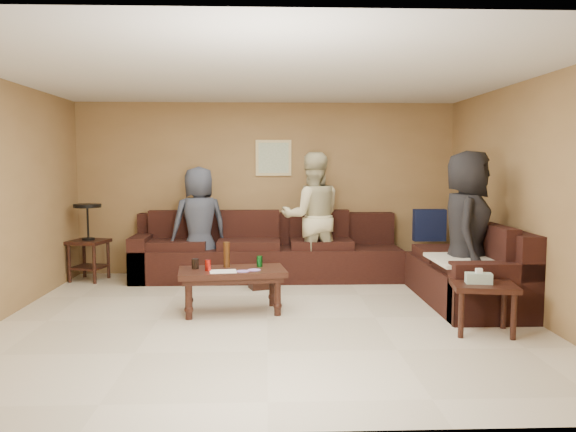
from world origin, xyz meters
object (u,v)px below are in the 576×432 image
object	(u,v)px
sectional_sofa	(329,262)
side_table_right	(483,290)
waste_bin	(258,279)
person_right	(467,230)
end_table_left	(88,241)
person_middle	(312,217)
coffee_table	(232,276)
person_left	(199,224)

from	to	relation	value
sectional_sofa	side_table_right	world-z (taller)	sectional_sofa
waste_bin	person_right	xyz separation A→B (m)	(2.34, -1.04, 0.75)
waste_bin	person_right	size ratio (longest dim) A/B	0.15
end_table_left	sectional_sofa	bearing A→B (deg)	-8.86
person_middle	person_right	bearing A→B (deg)	130.88
coffee_table	person_right	bearing A→B (deg)	1.98
side_table_right	waste_bin	xyz separation A→B (m)	(-2.17, 1.98, -0.29)
end_table_left	side_table_right	bearing A→B (deg)	-29.90
side_table_right	waste_bin	bearing A→B (deg)	137.64
sectional_sofa	person_right	xyz separation A→B (m)	(1.41, -1.16, 0.56)
waste_bin	person_left	size ratio (longest dim) A/B	0.16
waste_bin	side_table_right	bearing A→B (deg)	-42.36
sectional_sofa	person_middle	xyz separation A→B (m)	(-0.19, 0.37, 0.56)
coffee_table	person_right	xyz separation A→B (m)	(2.61, 0.09, 0.48)
side_table_right	waste_bin	world-z (taller)	side_table_right
person_middle	coffee_table	bearing A→B (deg)	52.66
end_table_left	waste_bin	world-z (taller)	end_table_left
end_table_left	side_table_right	xyz separation A→B (m)	(4.53, -2.60, -0.14)
person_left	coffee_table	bearing A→B (deg)	85.19
sectional_sofa	side_table_right	xyz separation A→B (m)	(1.24, -2.09, 0.09)
end_table_left	side_table_right	world-z (taller)	end_table_left
coffee_table	person_middle	xyz separation A→B (m)	(1.01, 1.62, 0.48)
end_table_left	coffee_table	bearing A→B (deg)	-40.16
coffee_table	waste_bin	distance (m)	1.20
sectional_sofa	person_right	distance (m)	1.91
coffee_table	person_left	world-z (taller)	person_left
coffee_table	person_right	size ratio (longest dim) A/B	0.68
person_right	coffee_table	bearing A→B (deg)	113.18
person_middle	person_right	xyz separation A→B (m)	(1.60, -1.53, -0.00)
waste_bin	person_middle	distance (m)	1.16
side_table_right	person_middle	distance (m)	2.89
sectional_sofa	person_middle	distance (m)	0.70
coffee_table	sectional_sofa	bearing A→B (deg)	46.20
side_table_right	person_middle	world-z (taller)	person_middle
end_table_left	waste_bin	size ratio (longest dim) A/B	4.09
sectional_sofa	side_table_right	distance (m)	2.44
waste_bin	person_left	bearing A→B (deg)	147.27
side_table_right	person_left	xyz separation A→B (m)	(-2.99, 2.51, 0.37)
coffee_table	person_left	xyz separation A→B (m)	(-0.55, 1.66, 0.39)
waste_bin	person_middle	size ratio (longest dim) A/B	0.15
sectional_sofa	end_table_left	bearing A→B (deg)	171.14
side_table_right	coffee_table	bearing A→B (deg)	160.94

